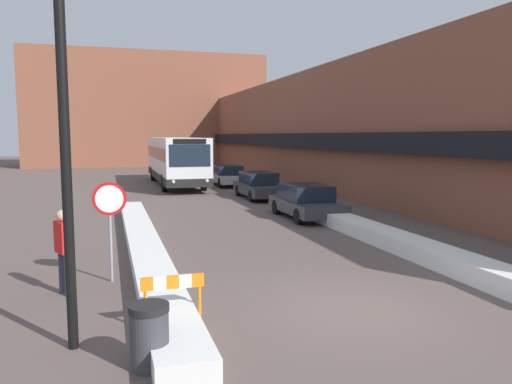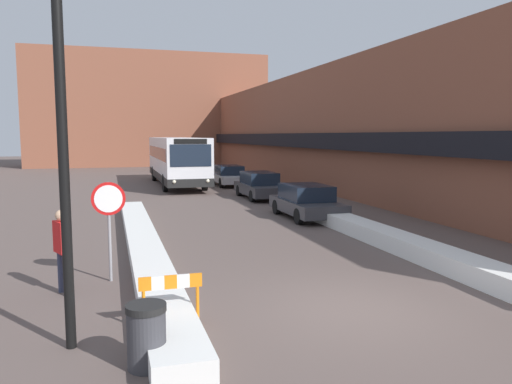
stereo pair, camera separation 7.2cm
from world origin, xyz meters
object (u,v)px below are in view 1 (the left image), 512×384
(parked_car_middle, at_px, (259,185))
(parked_car_front, at_px, (306,201))
(stop_sign, at_px, (110,210))
(construction_barricade, at_px, (173,291))
(street_lamp, at_px, (84,110))
(city_bus, at_px, (175,159))
(parked_car_back, at_px, (228,175))
(pedestrian, at_px, (63,244))
(trash_bin, at_px, (149,336))

(parked_car_middle, bearing_deg, parked_car_front, -90.00)
(stop_sign, distance_m, construction_barricade, 3.51)
(parked_car_middle, height_order, street_lamp, street_lamp)
(city_bus, xyz_separation_m, street_lamp, (-4.72, -25.77, 1.99))
(parked_car_front, xyz_separation_m, street_lamp, (-8.06, -10.67, 3.06))
(city_bus, relative_size, street_lamp, 2.10)
(parked_car_back, distance_m, street_lamp, 25.97)
(parked_car_middle, distance_m, stop_sign, 15.78)
(pedestrian, bearing_deg, construction_barricade, 13.11)
(city_bus, bearing_deg, parked_car_back, -20.81)
(parked_car_back, relative_size, pedestrian, 2.41)
(parked_car_back, distance_m, stop_sign, 22.31)
(city_bus, relative_size, pedestrian, 6.94)
(pedestrian, bearing_deg, parked_car_back, 133.38)
(city_bus, bearing_deg, parked_car_middle, -68.44)
(pedestrian, bearing_deg, parked_car_front, 107.04)
(stop_sign, distance_m, street_lamp, 4.16)
(parked_car_front, xyz_separation_m, trash_bin, (-7.24, -11.72, -0.20))
(parked_car_back, height_order, pedestrian, pedestrian)
(parked_car_back, height_order, construction_barricade, parked_car_back)
(street_lamp, relative_size, trash_bin, 6.31)
(city_bus, bearing_deg, stop_sign, -101.21)
(parked_car_back, xyz_separation_m, pedestrian, (-8.69, -21.57, 0.40))
(city_bus, height_order, stop_sign, city_bus)
(city_bus, relative_size, parked_car_front, 2.99)
(pedestrian, bearing_deg, street_lamp, -12.47)
(parked_car_middle, bearing_deg, street_lamp, -114.94)
(parked_car_back, bearing_deg, trash_bin, -105.83)
(pedestrian, distance_m, trash_bin, 4.27)
(construction_barricade, bearing_deg, pedestrian, 127.79)
(parked_car_front, bearing_deg, stop_sign, -137.54)
(parked_car_front, height_order, trash_bin, parked_car_front)
(street_lamp, xyz_separation_m, trash_bin, (0.81, -1.04, -3.26))
(city_bus, relative_size, construction_barricade, 11.43)
(parked_car_middle, height_order, stop_sign, stop_sign)
(parked_car_middle, relative_size, construction_barricade, 3.96)
(city_bus, distance_m, trash_bin, 27.12)
(city_bus, distance_m, parked_car_back, 3.72)
(city_bus, xyz_separation_m, parked_car_front, (3.34, -15.09, -1.07))
(street_lamp, bearing_deg, stop_sign, 84.85)
(stop_sign, xyz_separation_m, trash_bin, (0.49, -4.64, -1.19))
(parked_car_front, height_order, parked_car_middle, parked_car_middle)
(parked_car_back, xyz_separation_m, stop_sign, (-7.73, -20.90, 0.98))
(parked_car_front, height_order, parked_car_back, parked_car_back)
(stop_sign, height_order, street_lamp, street_lamp)
(city_bus, relative_size, parked_car_middle, 2.89)
(city_bus, xyz_separation_m, construction_barricade, (-3.39, -25.37, -1.08))
(pedestrian, bearing_deg, stop_sign, 100.33)
(parked_car_middle, relative_size, stop_sign, 1.89)
(city_bus, distance_m, parked_car_middle, 9.14)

